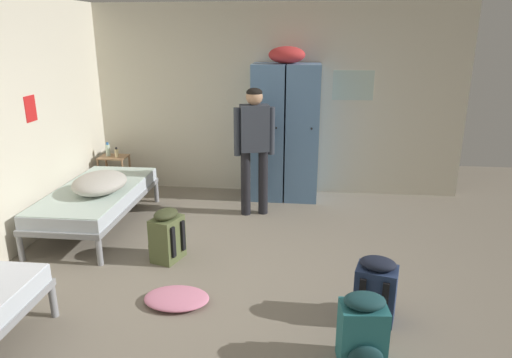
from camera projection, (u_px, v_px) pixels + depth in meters
The scene contains 13 objects.
ground_plane at pixel (253, 285), 4.32m from camera, with size 8.74×8.74×0.00m, color gray.
room_backdrop at pixel (152, 117), 5.34m from camera, with size 5.21×5.52×2.63m.
locker_bank at pixel (285, 130), 6.33m from camera, with size 0.90×0.55×2.07m.
shelf_unit at pixel (115, 171), 6.62m from camera, with size 0.38×0.30×0.57m.
bed_left_rear at pixel (96, 197), 5.50m from camera, with size 0.90×1.90×0.49m.
bedding_heap at pixel (100, 183), 5.31m from camera, with size 0.58×0.73×0.22m.
person_traveler at pixel (254, 140), 5.73m from camera, with size 0.49×0.29×1.61m.
water_bottle at pixel (108, 150), 6.56m from camera, with size 0.06×0.06×0.19m.
lotion_bottle at pixel (117, 153), 6.49m from camera, with size 0.05×0.05×0.14m.
backpack_teal at pixel (363, 332), 3.23m from camera, with size 0.34×0.36×0.55m.
backpack_navy at pixel (376, 290), 3.76m from camera, with size 0.37×0.39×0.55m.
backpack_olive at pixel (166, 236), 4.75m from camera, with size 0.39×0.38×0.55m.
clothes_pile_pink at pixel (177, 298), 4.03m from camera, with size 0.57×0.41×0.08m.
Camera 1 is at (0.44, -3.80, 2.25)m, focal length 32.63 mm.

